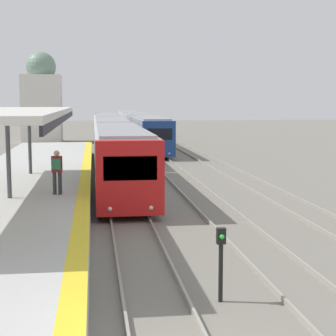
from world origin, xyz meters
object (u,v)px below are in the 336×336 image
train_far (138,126)px  signal_post_near (221,256)px  train_near (111,138)px  person_on_platform (57,168)px

train_far → signal_post_near: (-2.10, -50.24, -0.67)m
train_far → signal_post_near: train_far is taller
train_near → signal_post_near: 30.24m
person_on_platform → signal_post_near: 10.22m
train_near → person_on_platform: bearing=-97.3°
train_far → signal_post_near: bearing=-92.4°
train_near → train_far: bearing=79.9°
train_near → train_far: (3.56, 20.04, -0.03)m
person_on_platform → train_far: 41.43m
signal_post_near → train_far: bearing=87.6°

